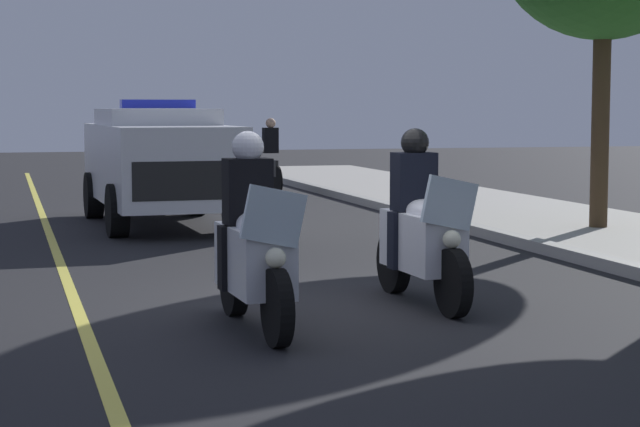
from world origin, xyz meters
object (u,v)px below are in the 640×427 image
(police_motorcycle_lead_left, at_px, (253,250))
(cyclist_background, at_px, (271,157))
(police_suv, at_px, (159,160))
(police_motorcycle_lead_right, at_px, (421,233))

(police_motorcycle_lead_left, relative_size, cyclist_background, 1.22)
(police_motorcycle_lead_left, xyz_separation_m, cyclist_background, (-14.89, 3.62, 0.14))
(police_suv, relative_size, cyclist_background, 2.82)
(police_motorcycle_lead_left, distance_m, police_suv, 9.04)
(police_motorcycle_lead_left, distance_m, cyclist_background, 15.32)
(police_motorcycle_lead_left, relative_size, police_suv, 0.43)
(police_motorcycle_lead_left, height_order, police_motorcycle_lead_right, same)
(police_motorcycle_lead_left, xyz_separation_m, police_motorcycle_lead_right, (-0.83, 1.85, 0.00))
(cyclist_background, bearing_deg, police_suv, -28.85)
(police_motorcycle_lead_left, relative_size, police_motorcycle_lead_right, 1.00)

